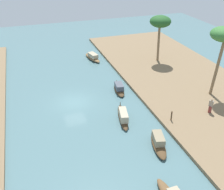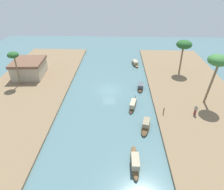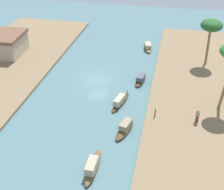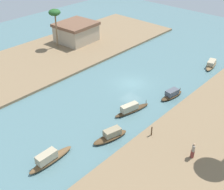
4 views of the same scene
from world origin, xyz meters
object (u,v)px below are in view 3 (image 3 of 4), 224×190
(sampan_midstream, at_px, (141,79))
(sampan_open_hull, at_px, (148,47))
(sampan_foreground, at_px, (120,101))
(sampan_with_red_awning, at_px, (93,167))
(mooring_post, at_px, (155,113))
(person_on_near_bank, at_px, (197,117))
(riverside_building, at_px, (4,44))
(sampan_near_left_bank, at_px, (125,128))
(palm_tree_left_far, at_px, (212,26))

(sampan_midstream, bearing_deg, sampan_open_hull, 9.70)
(sampan_open_hull, height_order, sampan_foreground, sampan_foreground)
(sampan_midstream, bearing_deg, sampan_foreground, 171.97)
(sampan_foreground, height_order, sampan_with_red_awning, sampan_with_red_awning)
(mooring_post, bearing_deg, person_on_near_bank, -90.27)
(sampan_open_hull, relative_size, riverside_building, 0.67)
(sampan_foreground, bearing_deg, sampan_with_red_awning, -169.16)
(person_on_near_bank, bearing_deg, sampan_near_left_bank, -98.15)
(riverside_building, bearing_deg, palm_tree_left_far, -88.31)
(sampan_foreground, xyz_separation_m, riverside_building, (10.43, 21.39, 1.63))
(riverside_building, bearing_deg, sampan_with_red_awning, -140.21)
(person_on_near_bank, height_order, riverside_building, riverside_building)
(sampan_midstream, height_order, mooring_post, mooring_post)
(sampan_foreground, height_order, person_on_near_bank, person_on_near_bank)
(sampan_with_red_awning, relative_size, palm_tree_left_far, 0.70)
(sampan_foreground, distance_m, sampan_with_red_awning, 11.70)
(sampan_foreground, bearing_deg, sampan_midstream, -3.27)
(sampan_open_hull, height_order, sampan_near_left_bank, sampan_near_left_bank)
(mooring_post, distance_m, riverside_building, 28.91)
(sampan_near_left_bank, height_order, palm_tree_left_far, palm_tree_left_far)
(sampan_with_red_awning, distance_m, mooring_post, 10.74)
(sampan_open_hull, relative_size, palm_tree_left_far, 0.67)
(sampan_with_red_awning, relative_size, mooring_post, 4.54)
(sampan_open_hull, bearing_deg, person_on_near_bank, -170.98)
(mooring_post, bearing_deg, sampan_near_left_bank, 134.76)
(person_on_near_bank, distance_m, mooring_post, 4.80)
(sampan_foreground, distance_m, person_on_near_bank, 9.67)
(sampan_midstream, distance_m, riverside_building, 23.63)
(sampan_foreground, height_order, riverside_building, riverside_building)
(person_on_near_bank, height_order, mooring_post, person_on_near_bank)
(sampan_midstream, distance_m, sampan_with_red_awning, 18.00)
(sampan_with_red_awning, bearing_deg, sampan_midstream, -7.47)
(sampan_near_left_bank, distance_m, riverside_building, 27.82)
(sampan_midstream, bearing_deg, sampan_with_red_awning, -178.91)
(sampan_midstream, xyz_separation_m, person_on_near_bank, (-8.39, -7.59, 0.69))
(person_on_near_bank, bearing_deg, sampan_foreground, -132.40)
(sampan_with_red_awning, bearing_deg, person_on_near_bank, -46.41)
(riverside_building, bearing_deg, sampan_open_hull, -75.35)
(sampan_near_left_bank, height_order, person_on_near_bank, person_on_near_bank)
(person_on_near_bank, bearing_deg, mooring_post, -119.30)
(sampan_open_hull, distance_m, riverside_building, 24.14)
(sampan_open_hull, bearing_deg, sampan_near_left_bank, 167.85)
(mooring_post, distance_m, palm_tree_left_far, 17.79)
(sampan_foreground, bearing_deg, palm_tree_left_far, -26.20)
(sampan_with_red_awning, height_order, palm_tree_left_far, palm_tree_left_far)
(sampan_with_red_awning, bearing_deg, riverside_building, 43.06)
(sampan_midstream, bearing_deg, person_on_near_bank, -129.70)
(mooring_post, bearing_deg, riverside_building, 64.06)
(sampan_open_hull, distance_m, sampan_near_left_bank, 23.21)
(mooring_post, relative_size, palm_tree_left_far, 0.15)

